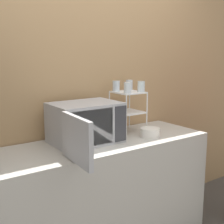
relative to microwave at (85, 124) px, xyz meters
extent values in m
cube|color=tan|center=(0.12, 0.31, 0.26)|extent=(8.00, 0.06, 2.60)
cube|color=#B7B2A8|center=(0.12, -0.03, -0.60)|extent=(1.79, 0.60, 0.89)
cube|color=#ADADB2|center=(0.02, 0.02, 0.00)|extent=(0.51, 0.36, 0.31)
cube|color=#B7B2A8|center=(-0.04, -0.15, 0.00)|extent=(0.36, 0.01, 0.26)
cube|color=#333338|center=(0.21, -0.16, 0.00)|extent=(0.10, 0.01, 0.27)
cube|color=#ADADB2|center=(-0.27, -0.35, 0.00)|extent=(0.06, 0.40, 0.29)
cylinder|color=white|center=(0.36, -0.04, 0.02)|extent=(0.01, 0.01, 0.35)
cylinder|color=white|center=(0.58, -0.04, 0.02)|extent=(0.01, 0.01, 0.35)
cylinder|color=white|center=(0.36, 0.20, 0.02)|extent=(0.01, 0.01, 0.35)
cylinder|color=white|center=(0.58, 0.20, 0.02)|extent=(0.01, 0.01, 0.35)
cube|color=white|center=(0.47, 0.08, 0.02)|extent=(0.22, 0.24, 0.01)
cube|color=white|center=(0.47, 0.08, 0.19)|extent=(0.22, 0.24, 0.01)
cylinder|color=silver|center=(0.40, 0.00, 0.24)|extent=(0.06, 0.06, 0.09)
cylinder|color=silver|center=(0.54, 0.16, 0.24)|extent=(0.06, 0.06, 0.09)
cylinder|color=silver|center=(0.55, 0.00, 0.24)|extent=(0.06, 0.06, 0.09)
cylinder|color=silver|center=(0.40, 0.16, 0.24)|extent=(0.06, 0.06, 0.09)
cylinder|color=silver|center=(0.53, -0.14, -0.15)|extent=(0.09, 0.09, 0.01)
cylinder|color=silver|center=(0.53, -0.14, -0.12)|extent=(0.16, 0.16, 0.07)
camera|label=1|loc=(-1.15, -1.97, 0.52)|focal=50.00mm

